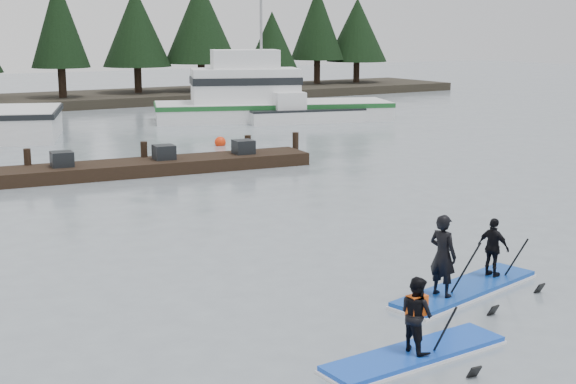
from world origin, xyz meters
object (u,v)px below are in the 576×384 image
floating_dock (122,169)px  paddleboard_solo (416,333)px  paddleboard_duo (466,267)px  fishing_boat_medium (266,110)px

floating_dock → paddleboard_solo: size_ratio=4.21×
paddleboard_solo → paddleboard_duo: 3.42m
floating_dock → paddleboard_solo: bearing=-88.8°
paddleboard_solo → paddleboard_duo: bearing=31.4°
paddleboard_solo → paddleboard_duo: (2.84, 1.89, 0.10)m
fishing_boat_medium → floating_dock: fishing_boat_medium is taller
floating_dock → paddleboard_solo: (-1.60, -17.25, 0.18)m
fishing_boat_medium → floating_dock: 17.17m
fishing_boat_medium → paddleboard_solo: (-14.13, -28.98, -0.13)m
fishing_boat_medium → floating_dock: (-12.53, -11.74, -0.31)m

